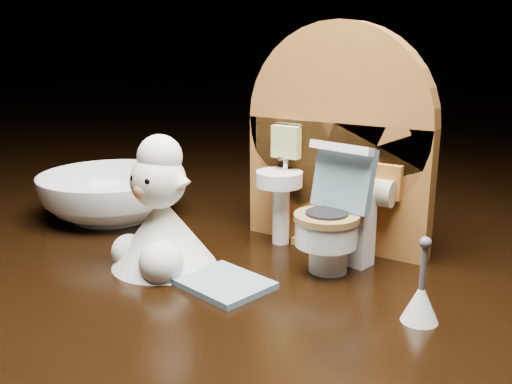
% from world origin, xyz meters
% --- Properties ---
extents(backdrop_panel, '(0.13, 0.05, 0.15)m').
position_xyz_m(backdrop_panel, '(-0.00, 0.06, 0.07)').
color(backdrop_panel, '#995D26').
rests_on(backdrop_panel, ground).
extents(toy_toilet, '(0.04, 0.05, 0.08)m').
position_xyz_m(toy_toilet, '(0.02, 0.03, 0.03)').
color(toy_toilet, white).
rests_on(toy_toilet, ground).
extents(bath_mat, '(0.06, 0.05, 0.00)m').
position_xyz_m(bath_mat, '(-0.02, -0.03, 0.00)').
color(bath_mat, slate).
rests_on(bath_mat, ground).
extents(toilet_brush, '(0.02, 0.02, 0.05)m').
position_xyz_m(toilet_brush, '(0.08, -0.02, 0.01)').
color(toilet_brush, white).
rests_on(toilet_brush, ground).
extents(plush_lamb, '(0.07, 0.07, 0.09)m').
position_xyz_m(plush_lamb, '(-0.08, -0.03, 0.03)').
color(plush_lamb, silver).
rests_on(plush_lamb, ground).
extents(ceramic_bowl, '(0.15, 0.15, 0.04)m').
position_xyz_m(ceramic_bowl, '(-0.18, 0.03, 0.02)').
color(ceramic_bowl, white).
rests_on(ceramic_bowl, ground).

